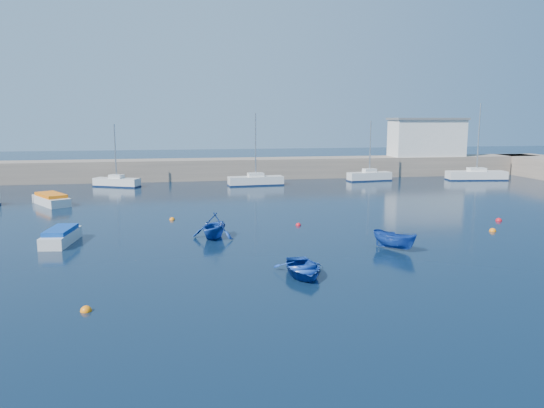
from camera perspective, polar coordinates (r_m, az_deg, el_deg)
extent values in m
plane|color=black|center=(24.85, 0.18, -9.54)|extent=(220.00, 220.00, 0.00)
cube|color=gray|center=(69.58, -6.63, 3.75)|extent=(96.00, 4.50, 2.60)
cube|color=silver|center=(77.19, 16.31, 6.82)|extent=(10.00, 4.00, 5.00)
cube|color=silver|center=(64.22, -16.36, 2.25)|extent=(5.56, 3.69, 1.00)
cylinder|color=#B7BABC|center=(63.90, -16.51, 5.47)|extent=(0.15, 0.15, 6.24)
cube|color=silver|center=(62.90, -1.76, 2.51)|extent=(6.61, 2.36, 1.05)
cylinder|color=#B7BABC|center=(62.54, -1.78, 6.38)|extent=(0.15, 0.15, 7.45)
cube|color=silver|center=(68.46, 10.43, 2.93)|extent=(5.76, 2.23, 1.09)
cylinder|color=#B7BABC|center=(68.15, 10.52, 6.08)|extent=(0.16, 0.16, 6.45)
cube|color=silver|center=(73.18, 21.12, 2.88)|extent=(7.70, 3.05, 1.13)
cylinder|color=#B7BABC|center=(72.85, 21.35, 6.68)|extent=(0.16, 0.16, 8.61)
cube|color=silver|center=(36.68, -21.75, -3.40)|extent=(1.95, 4.27, 0.74)
cube|color=#0D3C94|center=(36.57, -21.80, -2.63)|extent=(1.75, 3.24, 0.27)
cube|color=silver|center=(53.02, -22.65, 0.34)|extent=(4.22, 5.34, 0.77)
cube|color=orange|center=(52.94, -22.68, 0.91)|extent=(3.47, 4.20, 0.29)
imported|color=#163C98|center=(27.39, 3.30, -6.91)|extent=(2.67, 3.70, 0.76)
imported|color=#163C98|center=(35.63, -6.28, -2.34)|extent=(3.93, 4.14, 1.71)
imported|color=#163C98|center=(33.30, 13.05, -3.84)|extent=(2.63, 3.12, 1.16)
sphere|color=orange|center=(23.95, -19.36, -10.83)|extent=(0.49, 0.49, 0.49)
sphere|color=red|center=(39.76, 2.85, -2.32)|extent=(0.41, 0.41, 0.41)
sphere|color=orange|center=(40.81, 22.64, -2.74)|extent=(0.48, 0.48, 0.48)
sphere|color=orange|center=(42.57, -10.69, -1.69)|extent=(0.44, 0.44, 0.44)
sphere|color=red|center=(45.03, 23.20, -1.69)|extent=(0.50, 0.50, 0.50)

